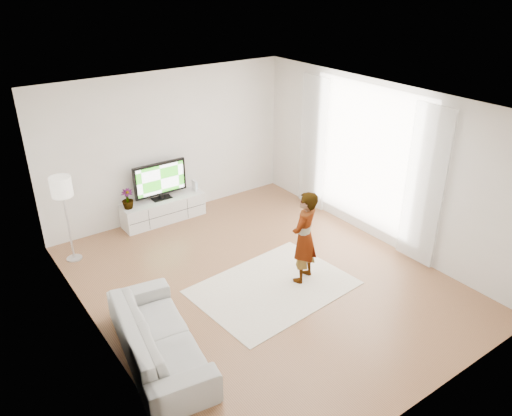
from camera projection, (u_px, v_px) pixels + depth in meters
floor at (262, 280)px, 7.85m from camera, size 6.00×6.00×0.00m
ceiling at (263, 104)px, 6.62m from camera, size 6.00×6.00×0.00m
wall_left at (93, 252)px, 5.93m from camera, size 0.02×6.00×2.80m
wall_right at (380, 164)px, 8.54m from camera, size 0.02×6.00×2.80m
wall_back at (169, 145)px, 9.43m from camera, size 5.00×0.02×2.80m
wall_front at (437, 302)px, 5.04m from camera, size 5.00×0.02×2.80m
window at (366, 156)px, 8.72m from camera, size 0.01×2.60×2.50m
curtain_near at (424, 187)px, 7.78m from camera, size 0.04×0.70×2.60m
curtain_far at (313, 143)px, 9.68m from camera, size 0.04×0.70×2.60m
media_console at (163, 210)px, 9.60m from camera, size 1.61×0.46×0.45m
television at (160, 180)px, 9.35m from camera, size 1.04×0.20×0.73m
game_console at (195, 185)px, 9.82m from camera, size 0.05×0.16×0.21m
potted_plant at (127, 199)px, 9.06m from camera, size 0.28×0.28×0.38m
rug at (273, 287)px, 7.67m from camera, size 2.46×1.86×0.01m
player at (304, 237)px, 7.55m from camera, size 0.64×0.54×1.49m
sofa at (159, 336)px, 6.20m from camera, size 1.16×2.24×0.62m
floor_lamp at (62, 191)px, 7.87m from camera, size 0.33×0.33×1.49m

